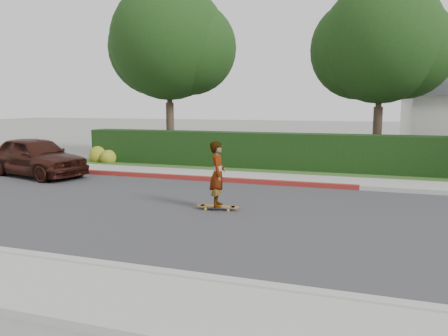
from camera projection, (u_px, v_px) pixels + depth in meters
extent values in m
plane|color=slate|center=(309.00, 221.00, 9.94)|extent=(120.00, 120.00, 0.00)
cube|color=#2D2D30|center=(309.00, 221.00, 9.94)|extent=(60.00, 8.00, 0.01)
cube|color=#9E9E99|center=(270.00, 289.00, 6.08)|extent=(60.00, 0.20, 0.15)
cube|color=gray|center=(253.00, 321.00, 5.24)|extent=(60.00, 1.60, 0.12)
cube|color=#9E9E99|center=(326.00, 186.00, 13.77)|extent=(60.00, 0.20, 0.15)
cube|color=maroon|center=(181.00, 177.00, 15.34)|extent=(12.00, 0.21, 0.15)
cube|color=gray|center=(329.00, 181.00, 14.62)|extent=(60.00, 1.60, 0.12)
cube|color=#2D4C1E|center=(333.00, 175.00, 16.12)|extent=(60.00, 1.60, 0.10)
cube|color=black|center=(258.00, 151.00, 17.52)|extent=(15.00, 1.00, 1.50)
sphere|color=#2D4C19|center=(99.00, 156.00, 19.47)|extent=(0.90, 0.90, 0.90)
sphere|color=#2D4C19|center=(108.00, 158.00, 19.10)|extent=(0.70, 0.70, 0.70)
cylinder|color=#33261C|center=(170.00, 132.00, 20.07)|extent=(0.36, 0.36, 2.70)
cylinder|color=#33261C|center=(169.00, 87.00, 19.77)|extent=(0.24, 0.24, 2.25)
sphere|color=black|center=(169.00, 41.00, 19.48)|extent=(5.20, 5.20, 5.20)
sphere|color=black|center=(157.00, 48.00, 20.13)|extent=(4.42, 4.42, 4.42)
sphere|color=black|center=(190.00, 48.00, 19.52)|extent=(4.16, 4.16, 4.16)
cylinder|color=#33261C|center=(377.00, 138.00, 17.73)|extent=(0.36, 0.36, 2.52)
cylinder|color=#33261C|center=(379.00, 91.00, 17.45)|extent=(0.24, 0.24, 2.10)
sphere|color=black|center=(382.00, 42.00, 17.17)|extent=(4.80, 4.80, 4.80)
sphere|color=black|center=(360.00, 49.00, 17.83)|extent=(4.08, 4.08, 4.08)
sphere|color=black|center=(405.00, 50.00, 17.22)|extent=(3.84, 3.84, 3.84)
cylinder|color=gold|center=(206.00, 209.00, 10.89)|extent=(0.06, 0.04, 0.06)
cylinder|color=gold|center=(207.00, 207.00, 11.05)|extent=(0.06, 0.04, 0.06)
cylinder|color=gold|center=(228.00, 210.00, 10.77)|extent=(0.06, 0.04, 0.06)
cylinder|color=gold|center=(230.00, 209.00, 10.93)|extent=(0.06, 0.04, 0.06)
cube|color=silver|center=(206.00, 207.00, 10.97)|extent=(0.07, 0.18, 0.02)
cube|color=silver|center=(229.00, 208.00, 10.85)|extent=(0.07, 0.18, 0.02)
cube|color=brown|center=(218.00, 206.00, 10.90)|extent=(0.89, 0.30, 0.02)
cylinder|color=brown|center=(201.00, 205.00, 10.99)|extent=(0.23, 0.23, 0.02)
cylinder|color=brown|center=(235.00, 207.00, 10.81)|extent=(0.23, 0.23, 0.02)
imported|color=white|center=(218.00, 174.00, 10.78)|extent=(0.52, 0.67, 1.62)
imported|color=#361711|center=(36.00, 157.00, 15.94)|extent=(4.58, 2.73, 1.46)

